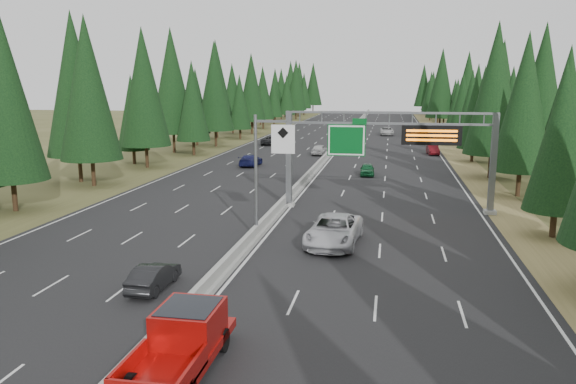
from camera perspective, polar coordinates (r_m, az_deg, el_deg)
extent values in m
cube|color=black|center=(90.48, 4.96, 4.50)|extent=(32.00, 260.00, 0.08)
cube|color=olive|center=(90.59, 16.27, 4.11)|extent=(3.60, 260.00, 0.06)
cube|color=#464922|center=(93.82, -5.96, 4.70)|extent=(3.60, 260.00, 0.06)
cube|color=gray|center=(90.46, 4.96, 4.62)|extent=(0.70, 260.00, 0.30)
cube|color=gray|center=(90.42, 4.97, 4.87)|extent=(0.30, 260.00, 0.60)
cube|color=slate|center=(45.66, 0.10, 3.35)|extent=(0.45, 0.45, 7.80)
cube|color=gray|center=(46.29, 0.10, -1.26)|extent=(0.90, 0.90, 0.30)
cube|color=slate|center=(45.62, 20.12, 2.68)|extent=(0.45, 0.45, 7.80)
cube|color=gray|center=(46.26, 19.82, -1.92)|extent=(0.90, 0.90, 0.30)
cube|color=slate|center=(44.60, 10.27, 7.93)|extent=(15.85, 0.35, 0.16)
cube|color=slate|center=(44.65, 10.23, 6.85)|extent=(15.85, 0.35, 0.16)
cube|color=#054C19|center=(44.64, 5.95, 5.25)|extent=(3.00, 0.10, 2.50)
cube|color=silver|center=(44.58, 5.94, 5.24)|extent=(2.85, 0.02, 2.35)
cube|color=#054C19|center=(44.45, 7.28, 7.14)|extent=(1.10, 0.10, 0.45)
cube|color=black|center=(44.52, 14.37, 5.60)|extent=(4.50, 0.40, 1.50)
cube|color=orange|center=(44.28, 14.41, 6.03)|extent=(3.80, 0.02, 0.18)
cube|color=orange|center=(44.30, 14.39, 5.58)|extent=(3.80, 0.02, 0.18)
cube|color=orange|center=(44.34, 14.36, 5.13)|extent=(3.80, 0.02, 0.18)
cylinder|color=slate|center=(36.03, -3.28, 1.48)|extent=(0.20, 0.20, 8.00)
cube|color=gray|center=(36.86, -3.21, -4.51)|extent=(0.50, 0.50, 0.20)
cube|color=slate|center=(35.40, -1.75, 7.20)|extent=(2.00, 0.15, 0.15)
cube|color=silver|center=(35.21, -0.50, 5.39)|extent=(1.50, 0.06, 1.80)
cylinder|color=black|center=(40.81, 25.34, -2.98)|extent=(0.40, 0.40, 1.84)
cone|color=black|center=(39.95, 26.00, 5.05)|extent=(4.13, 4.13, 9.64)
cylinder|color=black|center=(54.76, 22.36, 0.80)|extent=(0.40, 0.40, 2.33)
cone|color=black|center=(54.08, 22.92, 8.43)|extent=(5.25, 5.25, 12.24)
cylinder|color=black|center=(56.45, 25.85, 0.71)|extent=(0.40, 0.40, 2.15)
cone|color=black|center=(55.79, 26.42, 7.52)|extent=(4.83, 4.83, 11.28)
cylinder|color=black|center=(64.27, 19.83, 2.48)|extent=(0.40, 0.40, 2.65)
cone|color=black|center=(63.70, 20.31, 9.86)|extent=(5.95, 5.95, 13.89)
cylinder|color=black|center=(68.06, 23.88, 2.63)|extent=(0.40, 0.40, 2.66)
cone|color=black|center=(67.52, 24.42, 9.62)|extent=(5.97, 5.97, 13.94)
cylinder|color=black|center=(77.44, 18.18, 3.58)|extent=(0.40, 0.40, 1.79)
cone|color=black|center=(76.99, 18.43, 7.72)|extent=(4.04, 4.04, 9.42)
cylinder|color=black|center=(78.12, 21.41, 3.50)|extent=(0.40, 0.40, 1.98)
cone|color=black|center=(77.66, 21.72, 8.03)|extent=(4.45, 4.45, 10.38)
cylinder|color=black|center=(92.54, 17.90, 4.75)|extent=(0.40, 0.40, 1.97)
cone|color=black|center=(92.15, 18.13, 8.54)|extent=(4.42, 4.42, 10.32)
cylinder|color=black|center=(91.14, 20.54, 4.72)|extent=(0.40, 0.40, 2.66)
cone|color=black|center=(90.74, 20.89, 9.94)|extent=(5.98, 5.98, 13.96)
cylinder|color=black|center=(105.01, 17.11, 5.44)|extent=(0.40, 0.40, 1.94)
cone|color=black|center=(104.67, 17.29, 8.75)|extent=(4.37, 4.37, 10.20)
cylinder|color=black|center=(102.58, 19.03, 5.26)|extent=(0.40, 0.40, 2.11)
cone|color=black|center=(102.22, 19.26, 8.95)|extent=(4.75, 4.75, 11.09)
cylinder|color=black|center=(115.31, 16.64, 5.87)|extent=(0.40, 0.40, 1.80)
cone|color=black|center=(115.01, 16.79, 8.66)|extent=(4.05, 4.05, 9.44)
cylinder|color=black|center=(114.36, 18.45, 5.84)|extent=(0.40, 0.40, 2.25)
cone|color=black|center=(114.04, 18.67, 9.36)|extent=(5.06, 5.06, 11.80)
cylinder|color=black|center=(129.50, 15.14, 6.68)|extent=(0.40, 0.40, 2.87)
cone|color=black|center=(129.23, 15.34, 10.64)|extent=(6.45, 6.45, 15.05)
cylinder|color=black|center=(126.65, 17.57, 6.43)|extent=(0.40, 0.40, 2.73)
cone|color=black|center=(126.37, 17.79, 10.28)|extent=(6.14, 6.14, 14.32)
cylinder|color=black|center=(140.25, 15.51, 6.80)|extent=(0.40, 0.40, 2.15)
cone|color=black|center=(139.99, 15.65, 9.55)|extent=(4.85, 4.85, 11.31)
cylinder|color=black|center=(140.42, 17.02, 6.67)|extent=(0.40, 0.40, 1.90)
cone|color=black|center=(140.16, 17.16, 9.09)|extent=(4.27, 4.27, 9.97)
cylinder|color=black|center=(152.65, 14.97, 7.21)|extent=(0.40, 0.40, 2.63)
cone|color=black|center=(152.41, 15.12, 10.29)|extent=(5.91, 5.91, 13.78)
cylinder|color=black|center=(152.00, 16.46, 6.97)|extent=(0.40, 0.40, 1.85)
cone|color=black|center=(151.77, 16.58, 9.15)|extent=(4.16, 4.16, 9.70)
cylinder|color=black|center=(165.42, 14.20, 7.42)|extent=(0.40, 0.40, 2.21)
cone|color=black|center=(165.20, 14.31, 9.81)|extent=(4.97, 4.97, 11.60)
cylinder|color=black|center=(165.66, 15.52, 7.33)|extent=(0.40, 0.40, 1.99)
cone|color=black|center=(165.44, 15.63, 9.48)|extent=(4.48, 4.48, 10.46)
cylinder|color=black|center=(176.11, 14.39, 7.61)|extent=(0.40, 0.40, 2.26)
cone|color=black|center=(175.89, 14.50, 9.91)|extent=(5.10, 5.10, 11.89)
cylinder|color=black|center=(178.07, 15.49, 7.63)|extent=(0.40, 0.40, 2.54)
cone|color=black|center=(177.87, 15.62, 10.18)|extent=(5.72, 5.72, 13.34)
cylinder|color=black|center=(190.37, 13.96, 7.78)|extent=(0.40, 0.40, 1.88)
cone|color=black|center=(190.19, 14.04, 9.55)|extent=(4.22, 4.22, 9.86)
cylinder|color=black|center=(192.14, 15.19, 7.90)|extent=(0.40, 0.40, 2.85)
cone|color=black|center=(191.95, 15.32, 10.55)|extent=(6.41, 6.41, 14.96)
cylinder|color=black|center=(201.21, 13.51, 8.07)|extent=(0.40, 0.40, 2.73)
cone|color=black|center=(201.03, 13.62, 10.50)|extent=(6.15, 6.15, 14.35)
cylinder|color=black|center=(201.17, 14.96, 7.93)|extent=(0.40, 0.40, 2.21)
cone|color=black|center=(200.98, 15.06, 9.90)|extent=(4.98, 4.98, 11.61)
cylinder|color=black|center=(49.72, -26.03, -0.32)|extent=(0.40, 0.40, 2.51)
cone|color=black|center=(48.96, -26.80, 8.73)|extent=(5.65, 5.65, 13.19)
cylinder|color=black|center=(59.19, -19.17, 1.87)|extent=(0.40, 0.40, 2.66)
cone|color=black|center=(58.57, -19.68, 9.94)|extent=(5.99, 5.99, 13.98)
cylinder|color=black|center=(62.12, -20.34, 2.24)|extent=(0.40, 0.40, 2.77)
cone|color=black|center=(61.53, -20.87, 10.23)|extent=(6.23, 6.23, 14.53)
cylinder|color=black|center=(70.63, -14.14, 3.51)|extent=(0.40, 0.40, 2.68)
cone|color=black|center=(70.11, -14.46, 10.31)|extent=(6.03, 6.03, 14.07)
cylinder|color=black|center=(74.29, -15.36, 3.45)|extent=(0.40, 0.40, 1.80)
cone|color=black|center=(73.82, -15.57, 7.79)|extent=(4.06, 4.06, 9.46)
cylinder|color=black|center=(81.41, -9.55, 4.42)|extent=(0.40, 0.40, 2.14)
cone|color=black|center=(80.96, -9.70, 9.13)|extent=(4.82, 4.82, 11.24)
cylinder|color=black|center=(85.51, -11.50, 4.91)|extent=(0.40, 0.40, 2.91)
cone|color=black|center=(85.09, -11.73, 11.02)|extent=(6.55, 6.55, 15.28)
cylinder|color=black|center=(92.55, -7.34, 5.41)|extent=(0.40, 0.40, 2.69)
cone|color=black|center=(92.16, -7.47, 10.62)|extent=(6.06, 6.06, 14.14)
cylinder|color=black|center=(95.35, -9.22, 5.31)|extent=(0.40, 0.40, 2.03)
cone|color=black|center=(94.97, -9.34, 9.12)|extent=(4.57, 4.57, 10.66)
cylinder|color=black|center=(105.11, -4.88, 5.88)|extent=(0.40, 0.40, 1.91)
cone|color=black|center=(104.77, -4.93, 9.12)|extent=(4.29, 4.29, 10.02)
cylinder|color=black|center=(108.43, -7.21, 6.25)|extent=(0.40, 0.40, 2.93)
cone|color=black|center=(108.10, -7.33, 11.10)|extent=(6.60, 6.60, 15.40)
cylinder|color=black|center=(116.77, -3.69, 6.56)|extent=(0.40, 0.40, 2.62)
cone|color=black|center=(116.45, -3.74, 10.58)|extent=(5.90, 5.90, 13.76)
cylinder|color=black|center=(118.95, -5.61, 6.53)|extent=(0.40, 0.40, 2.31)
cone|color=black|center=(118.64, -5.68, 10.00)|extent=(5.19, 5.19, 12.11)
cylinder|color=black|center=(130.35, -2.55, 6.93)|extent=(0.40, 0.40, 2.27)
cone|color=black|center=(130.06, -2.57, 10.06)|extent=(5.12, 5.12, 11.94)
cylinder|color=black|center=(132.80, -3.61, 6.90)|extent=(0.40, 0.40, 1.83)
cone|color=black|center=(132.54, -3.64, 9.37)|extent=(4.12, 4.12, 9.62)
cylinder|color=black|center=(144.55, -1.43, 7.25)|extent=(0.40, 0.40, 1.94)
cone|color=black|center=(144.30, -1.44, 9.65)|extent=(4.37, 4.37, 10.19)
cylinder|color=black|center=(143.16, -2.81, 7.19)|extent=(0.40, 0.40, 1.87)
cone|color=black|center=(142.91, -2.84, 9.53)|extent=(4.20, 4.20, 9.81)
cylinder|color=black|center=(154.42, -0.12, 7.50)|extent=(0.40, 0.40, 2.05)
cone|color=black|center=(154.18, -0.12, 9.88)|extent=(4.61, 4.61, 10.75)
cylinder|color=black|center=(156.08, -1.30, 7.58)|extent=(0.40, 0.40, 2.33)
cone|color=black|center=(155.84, -1.32, 10.25)|extent=(5.23, 5.23, 12.21)
cylinder|color=black|center=(166.11, 0.81, 7.86)|extent=(0.40, 0.40, 2.76)
cone|color=black|center=(165.89, 0.82, 10.83)|extent=(6.21, 6.21, 14.50)
cylinder|color=black|center=(167.95, -0.68, 7.82)|extent=(0.40, 0.40, 2.38)
cone|color=black|center=(167.73, -0.69, 10.36)|extent=(5.35, 5.35, 12.49)
cylinder|color=black|center=(180.95, 1.02, 7.95)|extent=(0.40, 0.40, 1.86)
cone|color=black|center=(180.75, 1.03, 9.79)|extent=(4.18, 4.18, 9.76)
cylinder|color=black|center=(178.38, -0.30, 7.90)|extent=(0.40, 0.40, 1.77)
cone|color=black|center=(178.19, -0.30, 9.67)|extent=(3.98, 3.98, 9.28)
cylinder|color=black|center=(190.83, 1.62, 8.16)|extent=(0.40, 0.40, 2.25)
cone|color=black|center=(190.64, 1.63, 10.27)|extent=(5.06, 5.06, 11.80)
cylinder|color=black|center=(191.15, 0.27, 8.26)|extent=(0.40, 0.40, 2.88)
cone|color=black|center=(190.96, 0.27, 10.95)|extent=(6.47, 6.47, 15.10)
cylinder|color=black|center=(205.30, 2.55, 8.42)|extent=(0.40, 0.40, 2.86)
cone|color=black|center=(205.13, 2.57, 10.92)|extent=(6.44, 6.44, 15.03)
cylinder|color=black|center=(204.68, 1.15, 8.43)|extent=(0.40, 0.40, 2.89)
cone|color=black|center=(204.50, 1.15, 10.95)|extent=(6.49, 6.49, 15.15)
imported|color=silver|center=(35.24, 4.70, -3.90)|extent=(3.49, 6.72, 1.81)
cylinder|color=black|center=(22.41, -11.56, -14.15)|extent=(0.34, 0.90, 0.90)
cylinder|color=black|center=(21.81, -6.71, -14.72)|extent=(0.34, 0.90, 0.90)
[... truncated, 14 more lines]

